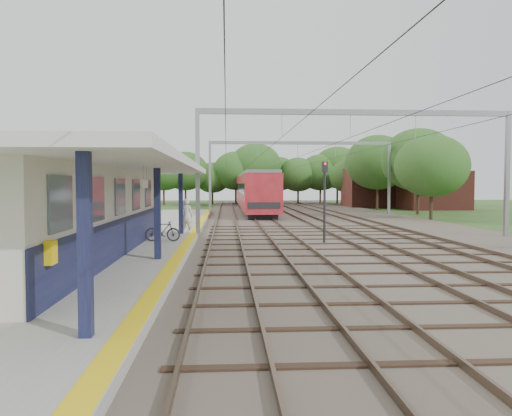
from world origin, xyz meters
name	(u,v)px	position (x,y,z in m)	size (l,w,h in m)	color
ground	(371,308)	(0.00, 0.00, 0.00)	(160.00, 160.00, 0.00)	#2D4C1E
ballast_bed	(315,219)	(4.00, 30.00, 0.05)	(18.00, 90.00, 0.10)	#473D33
platform	(148,239)	(-7.50, 14.00, 0.17)	(5.00, 52.00, 0.35)	gray
yellow_stripe	(192,235)	(-5.25, 14.00, 0.35)	(0.45, 52.00, 0.01)	yellow
station_building	(80,210)	(-8.88, 7.00, 2.04)	(3.41, 18.00, 3.40)	beige
canopy	(103,165)	(-7.77, 6.00, 3.64)	(6.40, 20.00, 3.44)	#121539
rail_tracks	(286,217)	(1.50, 30.00, 0.18)	(11.80, 88.00, 0.15)	brown
catenary_system	(318,150)	(3.39, 25.28, 5.51)	(17.22, 88.00, 7.00)	gray
tree_band	(279,170)	(3.84, 57.12, 4.92)	(31.72, 30.88, 8.82)	#382619
house_near	(433,184)	(21.00, 46.00, 2.99)	(7.00, 6.12, 7.89)	brown
house_far	(377,182)	(16.00, 52.00, 3.23)	(8.00, 6.12, 8.66)	brown
person	(187,216)	(-5.60, 15.00, 1.29)	(0.68, 0.45, 1.88)	silver
bicycle	(163,231)	(-6.41, 11.39, 0.84)	(0.46, 1.63, 0.98)	black
train	(252,190)	(-0.50, 46.74, 2.25)	(3.08, 38.38, 4.04)	black
signal_post	(325,194)	(1.35, 12.60, 2.52)	(0.29, 0.26, 4.09)	black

